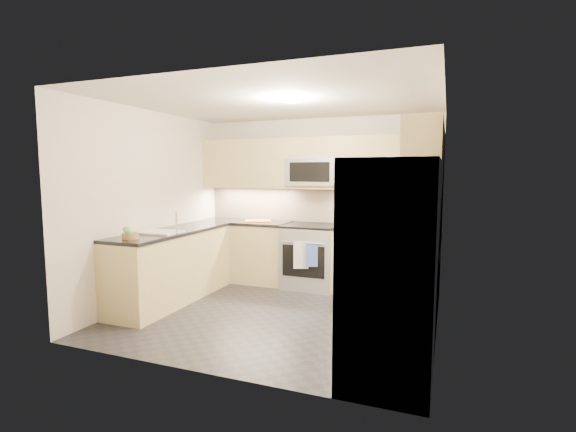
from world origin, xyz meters
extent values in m
cube|color=#232328|center=(0.00, 0.00, 0.00)|extent=(3.60, 3.20, 0.00)
cube|color=beige|center=(0.00, 0.00, 2.50)|extent=(3.60, 3.20, 0.02)
cube|color=beige|center=(0.00, 1.60, 1.25)|extent=(3.60, 0.02, 2.50)
cube|color=beige|center=(0.00, -1.60, 1.25)|extent=(3.60, 0.02, 2.50)
cube|color=beige|center=(-1.80, 0.00, 1.25)|extent=(0.02, 3.20, 2.50)
cube|color=beige|center=(1.80, 0.00, 1.25)|extent=(0.02, 3.20, 2.50)
cube|color=#CBB77A|center=(-1.09, 1.30, 0.45)|extent=(1.42, 0.60, 0.90)
cube|color=#CBB77A|center=(1.09, 1.30, 0.45)|extent=(1.42, 0.60, 0.90)
cube|color=#CBB77A|center=(1.50, 0.15, 0.45)|extent=(0.60, 1.70, 0.90)
cube|color=#CBB77A|center=(-1.50, 0.00, 0.45)|extent=(0.60, 2.00, 0.90)
cube|color=black|center=(-1.09, 1.30, 0.92)|extent=(1.42, 0.63, 0.04)
cube|color=black|center=(1.09, 1.30, 0.92)|extent=(1.42, 0.63, 0.04)
cube|color=black|center=(1.50, 0.15, 0.92)|extent=(0.63, 1.70, 0.04)
cube|color=black|center=(-1.50, 0.00, 0.92)|extent=(0.63, 2.00, 0.04)
cube|color=#CBB77A|center=(0.00, 1.43, 1.83)|extent=(3.60, 0.35, 0.75)
cube|color=#CBB77A|center=(1.62, 0.28, 1.83)|extent=(0.35, 1.95, 0.75)
cube|color=#C7AB90|center=(0.00, 1.60, 1.20)|extent=(3.60, 0.01, 0.51)
cube|color=#C7AB90|center=(1.80, 0.45, 1.20)|extent=(0.01, 2.30, 0.51)
cube|color=#9A9DA2|center=(0.00, 1.28, 0.46)|extent=(0.76, 0.65, 0.91)
cube|color=black|center=(0.00, 1.28, 0.92)|extent=(0.76, 0.65, 0.03)
cube|color=black|center=(0.00, 0.95, 0.45)|extent=(0.62, 0.02, 0.45)
cylinder|color=#B2B5BA|center=(0.00, 0.93, 0.72)|extent=(0.60, 0.02, 0.02)
cube|color=#A1A3A9|center=(0.00, 1.40, 1.70)|extent=(0.76, 0.40, 0.40)
cube|color=black|center=(0.00, 1.20, 1.70)|extent=(0.60, 0.01, 0.28)
cube|color=#9FA2A7|center=(1.45, -1.15, 0.90)|extent=(0.70, 0.90, 1.80)
cylinder|color=#B2B5BA|center=(1.08, -1.33, 0.95)|extent=(0.02, 0.02, 1.20)
cylinder|color=#B2B5BA|center=(1.08, -0.97, 0.95)|extent=(0.02, 0.02, 1.20)
cube|color=white|center=(-1.50, -0.25, 0.88)|extent=(0.52, 0.38, 0.16)
cylinder|color=silver|center=(-1.24, -0.25, 1.08)|extent=(0.03, 0.03, 0.28)
cylinder|color=#6DAC4A|center=(1.50, 1.16, 1.02)|extent=(0.34, 0.34, 0.16)
cube|color=orange|center=(-0.88, 1.34, 0.95)|extent=(0.47, 0.41, 0.01)
cylinder|color=#A4804C|center=(-1.50, -0.75, 0.97)|extent=(0.23, 0.23, 0.07)
sphere|color=red|center=(-1.51, -0.81, 1.05)|extent=(0.06, 0.06, 0.06)
sphere|color=#55B54D|center=(-1.44, -0.87, 1.05)|extent=(0.08, 0.08, 0.08)
cube|color=silver|center=(-0.02, 0.91, 0.55)|extent=(0.20, 0.08, 0.39)
cube|color=#384A9A|center=(0.14, 0.91, 0.55)|extent=(0.16, 0.06, 0.31)
sphere|color=orange|center=(-1.47, -0.85, 1.05)|extent=(0.06, 0.06, 0.06)
camera|label=1|loc=(1.86, -4.49, 1.70)|focal=26.00mm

